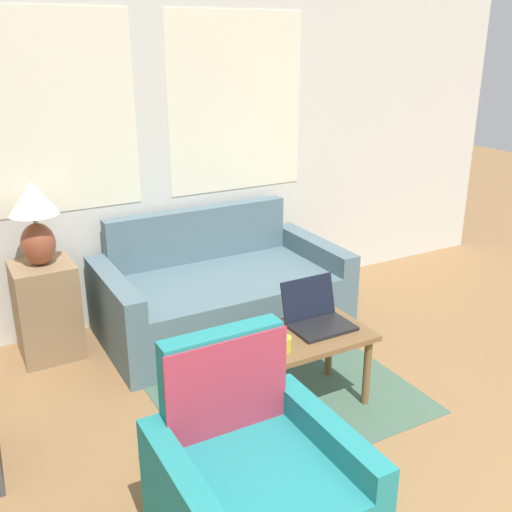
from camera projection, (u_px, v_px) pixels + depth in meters
The scene contains 10 objects.
wall_back at pixel (162, 142), 4.29m from camera, with size 6.34×0.06×2.60m.
rug at pixel (253, 363), 3.93m from camera, with size 1.46×2.06×0.01m.
couch at pixel (219, 294), 4.34m from camera, with size 1.70×0.94×0.82m.
armchair at pixel (254, 496), 2.41m from camera, with size 0.73×0.74×0.90m.
side_table at pixel (47, 310), 3.94m from camera, with size 0.39×0.39×0.65m.
table_lamp at pixel (35, 216), 3.72m from camera, with size 0.31×0.31×0.54m.
coffee_table at pixel (298, 346), 3.36m from camera, with size 0.81×0.47×0.45m.
laptop at pixel (317, 316), 3.44m from camera, with size 0.35×0.31×0.25m.
cup_navy at pixel (259, 328), 3.31m from camera, with size 0.08×0.08×0.10m.
cup_yellow at pixel (284, 344), 3.17m from camera, with size 0.08×0.08×0.08m.
Camera 1 is at (-1.50, -0.44, 2.02)m, focal length 42.00 mm.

